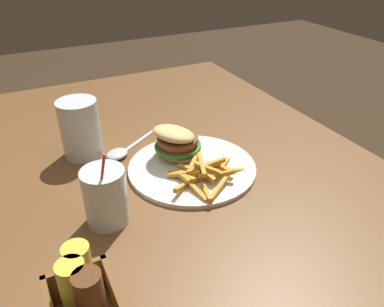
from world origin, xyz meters
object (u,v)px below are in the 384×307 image
(meal_plate_near, at_px, (186,157))
(spoon, at_px, (119,153))
(beer_glass, at_px, (80,130))
(condiment_caddy, at_px, (85,303))
(juice_glass, at_px, (106,198))

(meal_plate_near, height_order, spoon, meal_plate_near)
(beer_glass, bearing_deg, condiment_caddy, 168.30)
(meal_plate_near, xyz_separation_m, condiment_caddy, (-0.31, 0.30, 0.03))
(meal_plate_near, height_order, condiment_caddy, condiment_caddy)
(meal_plate_near, relative_size, juice_glass, 1.82)
(meal_plate_near, bearing_deg, spoon, 47.73)
(beer_glass, distance_m, spoon, 0.11)
(spoon, relative_size, condiment_caddy, 1.33)
(beer_glass, xyz_separation_m, juice_glass, (-0.27, 0.01, -0.01))
(beer_glass, xyz_separation_m, spoon, (-0.05, -0.07, -0.06))
(meal_plate_near, distance_m, juice_glass, 0.24)
(beer_glass, height_order, juice_glass, juice_glass)
(condiment_caddy, bearing_deg, meal_plate_near, -43.75)
(meal_plate_near, relative_size, spoon, 1.74)
(spoon, bearing_deg, juice_glass, 34.33)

